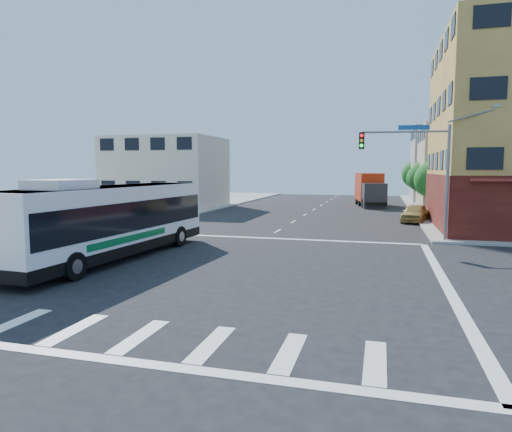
# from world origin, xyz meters

# --- Properties ---
(ground) EXTENTS (120.00, 120.00, 0.00)m
(ground) POSITION_xyz_m (0.00, 0.00, 0.00)
(ground) COLOR black
(ground) RESTS_ON ground
(sidewalk_nw) EXTENTS (50.00, 50.00, 0.15)m
(sidewalk_nw) POSITION_xyz_m (-35.00, 35.00, 0.07)
(sidewalk_nw) COLOR gray
(sidewalk_nw) RESTS_ON ground
(building_east_near) EXTENTS (12.06, 10.06, 9.00)m
(building_east_near) POSITION_xyz_m (16.98, 33.98, 4.51)
(building_east_near) COLOR #B9A88E
(building_east_near) RESTS_ON ground
(building_east_far) EXTENTS (12.06, 10.06, 10.00)m
(building_east_far) POSITION_xyz_m (16.98, 47.98, 5.01)
(building_east_far) COLOR gray
(building_east_far) RESTS_ON ground
(building_west) EXTENTS (12.06, 10.06, 8.00)m
(building_west) POSITION_xyz_m (-17.02, 29.98, 4.01)
(building_west) COLOR beige
(building_west) RESTS_ON ground
(signal_mast_ne) EXTENTS (7.91, 1.13, 8.07)m
(signal_mast_ne) POSITION_xyz_m (9.08, 10.62, 4.98)
(signal_mast_ne) COLOR slate
(signal_mast_ne) RESTS_ON ground
(street_tree_a) EXTENTS (3.60, 3.60, 5.53)m
(street_tree_a) POSITION_xyz_m (11.90, 27.92, 3.59)
(street_tree_a) COLOR #322012
(street_tree_a) RESTS_ON ground
(street_tree_b) EXTENTS (3.80, 3.80, 5.79)m
(street_tree_b) POSITION_xyz_m (11.90, 35.92, 3.75)
(street_tree_b) COLOR #322012
(street_tree_b) RESTS_ON ground
(street_tree_c) EXTENTS (3.40, 3.40, 5.29)m
(street_tree_c) POSITION_xyz_m (11.90, 43.92, 3.46)
(street_tree_c) COLOR #322012
(street_tree_c) RESTS_ON ground
(street_tree_d) EXTENTS (4.00, 4.00, 6.03)m
(street_tree_d) POSITION_xyz_m (11.90, 51.92, 3.88)
(street_tree_d) COLOR #322012
(street_tree_d) RESTS_ON ground
(transit_bus) EXTENTS (3.71, 13.50, 3.95)m
(transit_bus) POSITION_xyz_m (-5.59, 1.02, 1.93)
(transit_bus) COLOR black
(transit_bus) RESTS_ON ground
(box_truck) EXTENTS (3.96, 8.97, 3.90)m
(box_truck) POSITION_xyz_m (5.74, 37.24, 1.89)
(box_truck) COLOR #26272C
(box_truck) RESTS_ON ground
(parked_car) EXTENTS (2.78, 4.74, 1.51)m
(parked_car) POSITION_xyz_m (9.78, 21.43, 0.76)
(parked_car) COLOR tan
(parked_car) RESTS_ON ground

